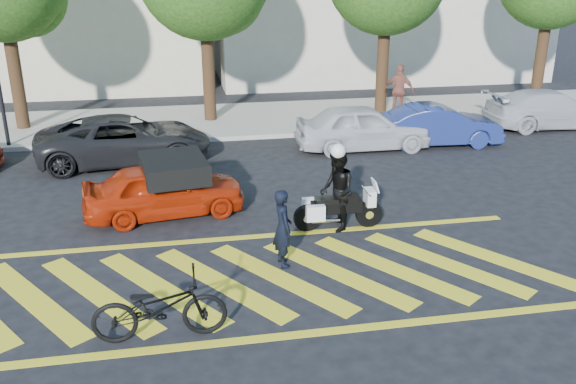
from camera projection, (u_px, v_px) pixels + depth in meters
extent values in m
plane|color=black|center=(253.00, 280.00, 11.39)|extent=(90.00, 90.00, 0.00)
cube|color=#9E998E|center=(211.00, 121.00, 22.39)|extent=(60.00, 5.00, 0.15)
cube|color=yellow|center=(34.00, 300.00, 10.72)|extent=(2.43, 3.21, 0.01)
cube|color=yellow|center=(99.00, 294.00, 10.91)|extent=(2.43, 3.21, 0.01)
cube|color=yellow|center=(161.00, 288.00, 11.10)|extent=(2.43, 3.21, 0.01)
cube|color=yellow|center=(221.00, 283.00, 11.29)|extent=(2.43, 3.21, 0.01)
cube|color=yellow|center=(280.00, 278.00, 11.48)|extent=(2.43, 3.21, 0.01)
cube|color=yellow|center=(336.00, 272.00, 11.66)|extent=(2.43, 3.21, 0.01)
cube|color=yellow|center=(391.00, 268.00, 11.85)|extent=(2.43, 3.21, 0.01)
cube|color=yellow|center=(444.00, 263.00, 12.04)|extent=(2.43, 3.21, 0.01)
cube|color=yellow|center=(495.00, 258.00, 12.23)|extent=(2.43, 3.21, 0.01)
cube|color=yellow|center=(269.00, 338.00, 9.64)|extent=(12.00, 0.20, 0.01)
cube|color=yellow|center=(242.00, 238.00, 13.14)|extent=(12.00, 0.20, 0.01)
cylinder|color=black|center=(16.00, 74.00, 20.60)|extent=(0.44, 0.44, 4.00)
cylinder|color=black|center=(208.00, 68.00, 21.71)|extent=(0.44, 0.44, 4.00)
cylinder|color=black|center=(383.00, 63.00, 22.82)|extent=(0.44, 0.44, 4.00)
cylinder|color=black|center=(541.00, 58.00, 23.93)|extent=(0.44, 0.44, 4.00)
cylinder|color=black|center=(1.00, 100.00, 18.72)|extent=(0.12, 0.12, 3.20)
imported|color=black|center=(283.00, 228.00, 11.71)|extent=(0.45, 0.61, 1.57)
imported|color=black|center=(159.00, 307.00, 9.47)|extent=(2.10, 0.74, 1.10)
cylinder|color=black|center=(307.00, 218.00, 13.39)|extent=(0.60, 0.14, 0.60)
cylinder|color=silver|center=(307.00, 218.00, 13.39)|extent=(0.18, 0.15, 0.18)
cylinder|color=black|center=(369.00, 214.00, 13.60)|extent=(0.60, 0.14, 0.60)
cylinder|color=silver|center=(369.00, 214.00, 13.60)|extent=(0.18, 0.15, 0.18)
cube|color=black|center=(336.00, 207.00, 13.41)|extent=(1.14, 0.26, 0.27)
cube|color=black|center=(349.00, 198.00, 13.38)|extent=(0.41, 0.28, 0.20)
cube|color=black|center=(327.00, 200.00, 13.31)|extent=(0.50, 0.32, 0.11)
cube|color=silver|center=(370.00, 197.00, 13.46)|extent=(0.21, 0.38, 0.36)
cube|color=silver|center=(311.00, 205.00, 13.56)|extent=(0.41, 0.17, 0.34)
cube|color=silver|center=(316.00, 213.00, 13.12)|extent=(0.41, 0.17, 0.34)
imported|color=black|center=(337.00, 191.00, 13.27)|extent=(0.70, 0.90, 1.81)
imported|color=#AF2308|center=(164.00, 190.00, 14.11)|extent=(3.86, 2.00, 1.25)
imported|color=black|center=(125.00, 139.00, 17.84)|extent=(5.18, 2.75, 1.39)
imported|color=silver|center=(363.00, 127.00, 19.07)|extent=(4.23, 1.72, 1.44)
imported|color=navy|center=(439.00, 125.00, 19.53)|extent=(4.05, 1.66, 1.30)
imported|color=#B7B9C0|center=(549.00, 109.00, 21.63)|extent=(4.61, 1.89, 1.33)
imported|color=#985545|center=(399.00, 90.00, 22.53)|extent=(1.18, 1.05, 1.91)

